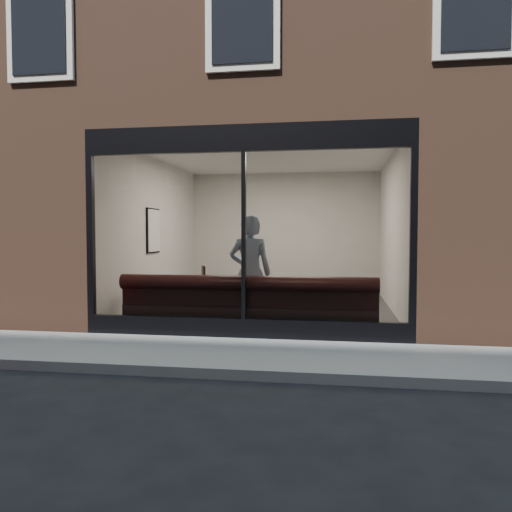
% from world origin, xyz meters
% --- Properties ---
extents(ground, '(120.00, 120.00, 0.00)m').
position_xyz_m(ground, '(0.00, 0.00, 0.00)').
color(ground, black).
rests_on(ground, ground).
extents(sidewalk_near, '(40.00, 2.00, 0.01)m').
position_xyz_m(sidewalk_near, '(0.00, 1.00, 0.01)').
color(sidewalk_near, gray).
rests_on(sidewalk_near, ground).
extents(kerb_near, '(40.00, 0.10, 0.12)m').
position_xyz_m(kerb_near, '(0.00, -0.05, 0.06)').
color(kerb_near, gray).
rests_on(kerb_near, ground).
extents(host_building_pier_left, '(2.50, 12.00, 3.20)m').
position_xyz_m(host_building_pier_left, '(-3.75, 8.00, 1.60)').
color(host_building_pier_left, brown).
rests_on(host_building_pier_left, ground).
extents(host_building_pier_right, '(2.50, 12.00, 3.20)m').
position_xyz_m(host_building_pier_right, '(3.75, 8.00, 1.60)').
color(host_building_pier_right, brown).
rests_on(host_building_pier_right, ground).
extents(host_building_backfill, '(5.00, 6.00, 3.20)m').
position_xyz_m(host_building_backfill, '(0.00, 11.00, 1.60)').
color(host_building_backfill, brown).
rests_on(host_building_backfill, ground).
extents(cafe_floor, '(6.00, 6.00, 0.00)m').
position_xyz_m(cafe_floor, '(0.00, 5.00, 0.02)').
color(cafe_floor, '#2D2D30').
rests_on(cafe_floor, ground).
extents(cafe_ceiling, '(6.00, 6.00, 0.00)m').
position_xyz_m(cafe_ceiling, '(0.00, 5.00, 3.19)').
color(cafe_ceiling, white).
rests_on(cafe_ceiling, host_building_upper).
extents(cafe_wall_back, '(5.00, 0.00, 5.00)m').
position_xyz_m(cafe_wall_back, '(0.00, 7.99, 1.60)').
color(cafe_wall_back, beige).
rests_on(cafe_wall_back, ground).
extents(cafe_wall_left, '(0.00, 6.00, 6.00)m').
position_xyz_m(cafe_wall_left, '(-2.49, 5.00, 1.60)').
color(cafe_wall_left, beige).
rests_on(cafe_wall_left, ground).
extents(cafe_wall_right, '(0.00, 6.00, 6.00)m').
position_xyz_m(cafe_wall_right, '(2.49, 5.00, 1.60)').
color(cafe_wall_right, beige).
rests_on(cafe_wall_right, ground).
extents(storefront_kick, '(5.00, 0.10, 0.30)m').
position_xyz_m(storefront_kick, '(0.00, 2.05, 0.15)').
color(storefront_kick, black).
rests_on(storefront_kick, ground).
extents(storefront_header, '(5.00, 0.10, 0.40)m').
position_xyz_m(storefront_header, '(0.00, 2.05, 3.00)').
color(storefront_header, black).
rests_on(storefront_header, host_building_upper).
extents(storefront_mullion, '(0.06, 0.10, 2.50)m').
position_xyz_m(storefront_mullion, '(0.00, 2.05, 1.55)').
color(storefront_mullion, black).
rests_on(storefront_mullion, storefront_kick).
extents(storefront_glass, '(4.80, 0.00, 4.80)m').
position_xyz_m(storefront_glass, '(0.00, 2.02, 1.55)').
color(storefront_glass, white).
rests_on(storefront_glass, storefront_kick).
extents(banquette, '(4.00, 0.55, 0.45)m').
position_xyz_m(banquette, '(0.00, 2.45, 0.23)').
color(banquette, '#381614').
rests_on(banquette, cafe_floor).
extents(person, '(0.70, 0.47, 1.88)m').
position_xyz_m(person, '(-0.02, 2.71, 0.94)').
color(person, '#A3C0DC').
rests_on(person, cafe_floor).
extents(cafe_table_left, '(0.56, 0.56, 0.04)m').
position_xyz_m(cafe_table_left, '(-1.88, 3.20, 0.74)').
color(cafe_table_left, black).
rests_on(cafe_table_left, cafe_floor).
extents(cafe_table_right, '(0.79, 0.79, 0.04)m').
position_xyz_m(cafe_table_right, '(1.20, 3.38, 0.74)').
color(cafe_table_right, black).
rests_on(cafe_table_right, cafe_floor).
extents(cafe_chair_left, '(0.48, 0.48, 0.04)m').
position_xyz_m(cafe_chair_left, '(-1.37, 4.10, 0.24)').
color(cafe_chair_left, black).
rests_on(cafe_chair_left, cafe_floor).
extents(wall_poster, '(0.02, 0.66, 0.89)m').
position_xyz_m(wall_poster, '(-2.45, 4.81, 1.65)').
color(wall_poster, white).
rests_on(wall_poster, cafe_wall_left).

